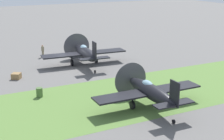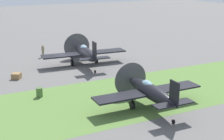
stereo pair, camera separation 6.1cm
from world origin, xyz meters
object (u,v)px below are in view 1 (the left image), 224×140
at_px(ground_crew_chief, 43,51).
at_px(airplane_lead, 85,53).
at_px(airplane_wingman, 150,91).
at_px(supply_crate, 16,76).
at_px(fuel_drum, 39,92).

bearing_deg(ground_crew_chief, airplane_lead, 46.95).
relative_size(airplane_lead, airplane_wingman, 1.08).
bearing_deg(supply_crate, airplane_lead, 11.89).
relative_size(airplane_wingman, supply_crate, 11.12).
bearing_deg(airplane_lead, supply_crate, -164.03).
relative_size(airplane_lead, supply_crate, 11.98).
bearing_deg(airplane_wingman, airplane_lead, 90.34).
height_order(airplane_lead, airplane_wingman, airplane_lead).
xyz_separation_m(airplane_wingman, fuel_drum, (-7.91, 6.70, -1.05)).
bearing_deg(supply_crate, airplane_wingman, -56.28).
xyz_separation_m(airplane_lead, fuel_drum, (-7.96, -8.38, -1.16)).
bearing_deg(fuel_drum, airplane_wingman, -40.25).
distance_m(ground_crew_chief, fuel_drum, 15.25).
bearing_deg(airplane_wingman, fuel_drum, 140.28).
bearing_deg(ground_crew_chief, fuel_drum, 0.05).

